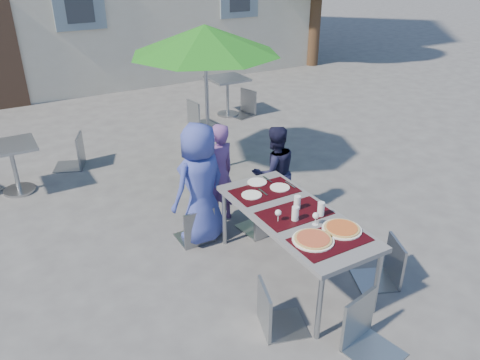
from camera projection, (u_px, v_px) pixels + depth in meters
ground at (264, 262)px, 5.20m from camera, size 90.00×90.00×0.00m
dining_table at (294, 218)px, 4.71m from camera, size 0.80×1.85×0.76m
pizza_near_left at (313, 239)px, 4.24m from camera, size 0.38×0.38×0.03m
pizza_near_right at (342, 229)px, 4.40m from camera, size 0.37×0.37×0.03m
glassware at (303, 210)px, 4.59m from camera, size 0.50×0.39×0.15m
place_settings at (263, 188)px, 5.16m from camera, size 0.62×0.46×0.01m
child_0 at (200, 184)px, 5.32m from camera, size 0.81×0.64×1.45m
child_1 at (218, 174)px, 5.72m from camera, size 0.53×0.40×1.30m
child_2 at (274, 172)px, 5.87m from camera, size 0.63×0.42×1.22m
chair_0 at (195, 205)px, 5.34m from camera, size 0.39×0.39×0.87m
chair_1 at (265, 191)px, 5.50m from camera, size 0.47×0.48×0.98m
chair_2 at (283, 182)px, 5.87m from camera, size 0.43×0.44×0.86m
chair_3 at (276, 282)px, 4.07m from camera, size 0.50×0.50×0.90m
chair_4 at (390, 238)px, 4.68m from camera, size 0.53×0.53×0.91m
chair_5 at (372, 297)px, 3.85m from camera, size 0.49×0.49×0.95m
patio_umbrella at (205, 41)px, 6.45m from camera, size 2.14×2.14×2.20m
cafe_table_0 at (13, 160)px, 6.49m from camera, size 0.67×0.67×0.72m
bg_chair_r_0 at (71, 132)px, 7.21m from camera, size 0.58×0.57×1.00m
cafe_table_1 at (227, 89)px, 9.50m from camera, size 0.74×0.74×0.79m
bg_chair_l_1 at (197, 98)px, 8.95m from camera, size 0.48×0.47×0.95m
bg_chair_r_1 at (245, 88)px, 9.52m from camera, size 0.53×0.53×0.98m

